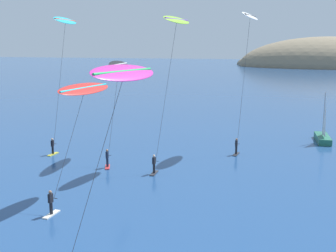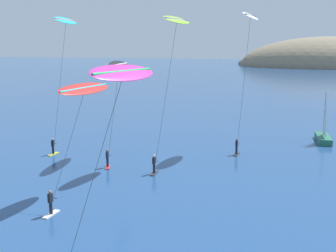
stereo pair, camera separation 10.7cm
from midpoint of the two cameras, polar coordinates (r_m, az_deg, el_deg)
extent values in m
ellipsoid|color=#84755B|center=(220.94, 20.66, 7.54)|extent=(84.41, 52.03, 28.80)
ellipsoid|color=#7A705B|center=(233.24, 18.04, 7.86)|extent=(70.66, 39.10, 16.67)
ellipsoid|color=#7A705B|center=(225.20, 17.76, 7.78)|extent=(55.91, 50.85, 24.14)
cube|color=#23664C|center=(51.91, 20.15, -1.60)|extent=(1.57, 4.85, 0.70)
cone|color=#23664C|center=(54.24, 19.82, -1.05)|extent=(0.74, 2.18, 0.67)
cylinder|color=#B2B2B7|center=(51.69, 20.32, 1.55)|extent=(0.12, 0.12, 5.00)
pyramid|color=white|center=(50.83, 20.44, 1.19)|extent=(0.15, 1.80, 4.25)
cylinder|color=#A5A5AD|center=(51.21, 20.29, -1.09)|extent=(0.15, 1.80, 0.08)
cube|color=yellow|center=(44.74, -15.38, -3.70)|extent=(0.54, 1.53, 0.08)
cylinder|color=black|center=(44.63, -15.41, -3.15)|extent=(0.22, 0.22, 0.80)
cube|color=black|center=(44.47, -15.46, -2.28)|extent=(0.23, 0.35, 0.60)
sphere|color=tan|center=(44.38, -15.49, -1.75)|extent=(0.22, 0.22, 0.22)
cylinder|color=black|center=(44.80, -15.26, -2.33)|extent=(0.55, 0.08, 0.04)
ellipsoid|color=#23B2C6|center=(47.63, -13.79, 13.71)|extent=(1.58, 5.54, 0.92)
cylinder|color=#DB4C38|center=(47.63, -13.80, 13.77)|extent=(0.56, 5.19, 0.16)
cylinder|color=#333338|center=(45.76, -14.51, 5.87)|extent=(0.36, 4.33, 12.43)
cube|color=red|center=(39.19, -8.27, -5.51)|extent=(0.90, 1.54, 0.08)
cylinder|color=#192338|center=(39.07, -8.29, -4.89)|extent=(0.22, 0.22, 0.80)
cube|color=#192338|center=(38.88, -8.32, -3.90)|extent=(0.23, 0.36, 0.60)
sphere|color=#9E7051|center=(38.78, -8.34, -3.30)|extent=(0.22, 0.22, 0.22)
cylinder|color=black|center=(39.24, -8.16, -3.94)|extent=(0.55, 0.09, 0.04)
ellipsoid|color=black|center=(42.03, -6.74, 8.21)|extent=(1.69, 6.07, 0.95)
cylinder|color=white|center=(42.03, -6.74, 8.27)|extent=(0.68, 5.68, 0.16)
cylinder|color=#333338|center=(40.41, -7.43, 2.27)|extent=(0.42, 4.26, 7.94)
ellipsoid|color=#D62D9E|center=(22.09, -6.09, 7.21)|extent=(2.88, 5.50, 0.94)
cylinder|color=#28D160|center=(22.08, -6.09, 7.34)|extent=(1.45, 4.88, 0.16)
cylinder|color=#333338|center=(20.97, -9.64, -5.26)|extent=(1.27, 4.65, 8.56)
cube|color=#2D2D33|center=(37.00, -1.99, -6.41)|extent=(0.40, 1.50, 0.08)
cylinder|color=black|center=(36.87, -1.99, -5.75)|extent=(0.22, 0.22, 0.80)
cube|color=black|center=(36.67, -2.00, -4.71)|extent=(0.26, 0.37, 0.60)
sphere|color=beige|center=(36.56, -2.00, -4.07)|extent=(0.22, 0.22, 0.22)
cylinder|color=black|center=(37.01, -1.75, -4.75)|extent=(0.55, 0.14, 0.04)
ellipsoid|color=#8CD12D|center=(39.73, 1.12, 14.16)|extent=(2.22, 5.50, 0.89)
cylinder|color=#722DD1|center=(39.73, 1.12, 14.24)|extent=(1.06, 5.03, 0.16)
cylinder|color=#333338|center=(37.84, -0.28, 4.97)|extent=(0.83, 4.46, 12.14)
cube|color=silver|center=(29.56, -15.61, -11.46)|extent=(0.52, 1.53, 0.08)
cylinder|color=black|center=(29.40, -15.66, -10.67)|extent=(0.22, 0.22, 0.80)
cube|color=black|center=(29.15, -15.73, -9.39)|extent=(0.24, 0.36, 0.60)
sphere|color=#9E7051|center=(29.01, -15.77, -8.61)|extent=(0.22, 0.22, 0.22)
cylinder|color=black|center=(29.45, -15.30, -9.40)|extent=(0.55, 0.11, 0.04)
ellipsoid|color=red|center=(31.24, -11.30, 4.98)|extent=(2.24, 6.38, 0.82)
cylinder|color=#23D6DB|center=(31.23, -11.30, 5.07)|extent=(0.93, 5.91, 0.16)
cylinder|color=#333338|center=(30.10, -13.23, -2.09)|extent=(0.57, 4.19, 6.81)
cube|color=#2D2D33|center=(43.69, 9.14, -3.79)|extent=(0.60, 1.54, 0.08)
cylinder|color=black|center=(43.58, 9.15, -3.23)|extent=(0.22, 0.22, 0.80)
cube|color=black|center=(43.41, 9.18, -2.33)|extent=(0.25, 0.37, 0.60)
sphere|color=#9E7051|center=(43.32, 9.20, -1.79)|extent=(0.22, 0.22, 0.22)
cylinder|color=black|center=(43.77, 9.29, -2.39)|extent=(0.55, 0.12, 0.04)
ellipsoid|color=white|center=(46.43, 11.00, 14.41)|extent=(2.18, 5.32, 0.98)
cylinder|color=black|center=(46.44, 11.00, 14.47)|extent=(0.91, 4.87, 0.16)
cylinder|color=#333338|center=(44.62, 10.16, 6.20)|extent=(0.62, 3.85, 12.84)
camera|label=1|loc=(0.05, -90.09, -0.02)|focal=45.00mm
camera|label=2|loc=(0.05, 89.91, 0.02)|focal=45.00mm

